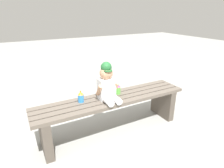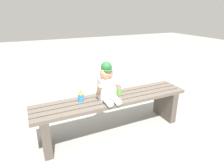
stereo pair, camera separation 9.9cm
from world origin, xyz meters
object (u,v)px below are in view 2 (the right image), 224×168
at_px(child_figure, 107,84).
at_px(park_bench, 113,108).
at_px(sippy_cup_right, 119,89).
at_px(sippy_cup_left, 81,96).

bearing_deg(child_figure, park_bench, 9.48).
relative_size(child_figure, sippy_cup_right, 3.26).
distance_m(sippy_cup_left, sippy_cup_right, 0.44).
relative_size(sippy_cup_left, sippy_cup_right, 1.00).
xyz_separation_m(sippy_cup_left, sippy_cup_right, (0.44, 0.00, 0.00)).
distance_m(park_bench, sippy_cup_left, 0.40).
bearing_deg(sippy_cup_right, child_figure, -157.10).
bearing_deg(sippy_cup_right, sippy_cup_left, 180.00).
distance_m(park_bench, sippy_cup_right, 0.22).
height_order(child_figure, sippy_cup_right, child_figure).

